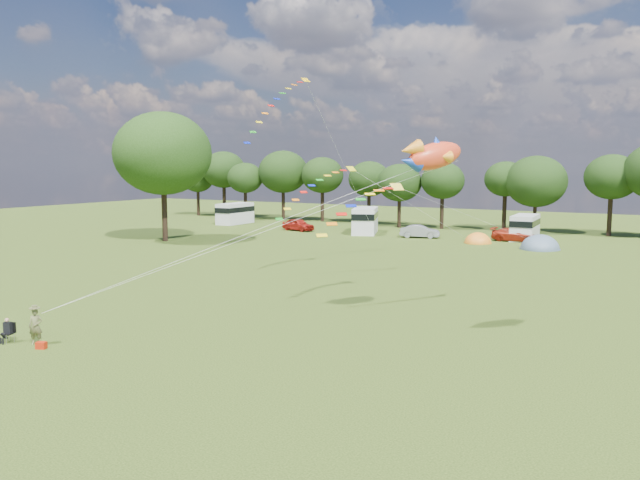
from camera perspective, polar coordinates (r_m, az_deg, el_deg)
The scene contains 18 objects.
ground_plane at distance 26.67m, azimuth -8.71°, elevation -10.38°, with size 180.00×180.00×0.00m, color black.
tree_line at distance 75.63m, azimuth 21.77°, elevation 5.25°, with size 102.98×10.98×10.27m.
big_tree at distance 66.36m, azimuth -14.18°, elevation 7.67°, with size 10.00×10.00×13.28m.
car_a at distance 74.89m, azimuth -2.01°, elevation 1.42°, with size 1.73×4.40×1.47m, color #A61C12.
car_b at distance 68.42m, azimuth 9.11°, elevation 0.78°, with size 1.47×3.93×1.39m, color gray.
car_c at distance 67.38m, azimuth 17.41°, elevation 0.46°, with size 1.95×4.63×1.39m, color #A42711.
campervan_a at distance 84.26m, azimuth -7.78°, elevation 2.48°, with size 2.50×5.70×2.77m.
campervan_b at distance 72.10m, azimuth 4.15°, elevation 1.87°, with size 4.52×6.56×2.96m.
campervan_c at distance 69.00m, azimuth 18.24°, elevation 1.18°, with size 2.51×5.47×2.64m.
tent_orange at distance 65.00m, azimuth 14.23°, elevation -0.26°, with size 2.77×3.03×2.16m.
tent_greyblue at distance 62.01m, azimuth 19.45°, elevation -0.78°, with size 3.70×4.05×2.75m.
kite_flyer at distance 30.41m, azimuth -24.56°, elevation -7.20°, with size 0.59×0.39×1.61m, color brown.
camp_chair at distance 31.30m, azimuth -26.62°, elevation -7.18°, with size 0.57×0.58×1.12m.
kite_bag at distance 29.76m, azimuth -24.14°, elevation -8.78°, with size 0.42×0.28×0.30m, color #B6210A.
fish_kite at distance 29.39m, azimuth 10.05°, elevation 7.60°, with size 2.76×3.40×1.88m.
streamer_kite_a at distance 54.30m, azimuth -3.56°, elevation 12.66°, with size 3.27×5.67×5.79m.
streamer_kite_b at distance 45.04m, azimuth 0.15°, elevation 5.14°, with size 4.22×4.74×3.81m.
streamer_kite_c at distance 35.12m, azimuth 4.35°, elevation 3.60°, with size 3.24×5.05×2.83m.
Camera 1 is at (15.94, -19.87, 7.89)m, focal length 35.00 mm.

